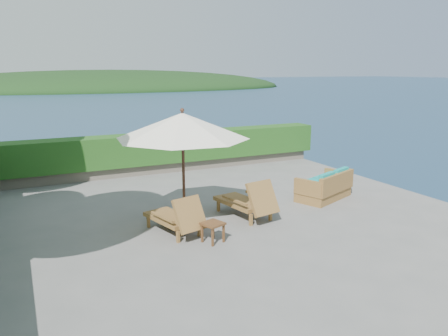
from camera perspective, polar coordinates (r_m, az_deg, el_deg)
name	(u,v)px	position (r m, az deg, el deg)	size (l,w,h in m)	color
ground	(227,222)	(10.33, 0.43, -7.00)	(12.00, 12.00, 0.00)	gray
foundation	(227,282)	(10.95, 0.41, -14.66)	(12.00, 12.00, 3.00)	#565044
ocean	(227,335)	(11.69, 0.40, -20.98)	(600.00, 600.00, 0.00)	#182F4B
offshore_island	(109,89)	(151.72, -14.76, 9.94)	(126.00, 57.60, 12.60)	black
planter_wall_far	(156,167)	(15.31, -8.83, 0.12)	(12.00, 0.60, 0.36)	#6C6356
hedge_far	(156,148)	(15.18, -8.92, 2.59)	(12.40, 0.90, 1.00)	#1E4213
patio_umbrella	(183,127)	(9.69, -5.44, 5.37)	(3.72, 3.72, 2.67)	black
lounge_left	(177,217)	(9.54, -6.21, -6.37)	(1.03, 1.69, 0.91)	olive
lounge_right	(248,201)	(10.49, 3.13, -4.33)	(1.00, 1.82, 0.99)	olive
side_table	(213,226)	(9.04, -1.47, -7.60)	(0.51, 0.51, 0.43)	brown
wicker_loveseat	(325,188)	(12.31, 13.10, -2.50)	(1.89, 1.44, 0.83)	olive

